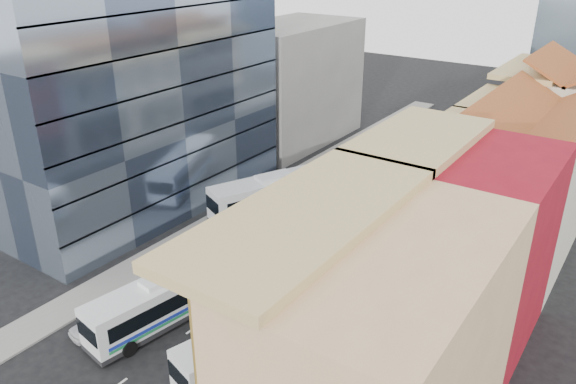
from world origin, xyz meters
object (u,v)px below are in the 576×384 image
Objects in this scene: bus_right at (259,341)px; bus_left_near at (165,298)px; shophouse_tan at (380,363)px; sedan_left at (100,321)px; bus_left_far at (274,194)px; office_tower at (127,41)px.

bus_left_near is at bearing -162.79° from bus_right.
bus_left_near is 1.04× the size of bus_right.
sedan_left is (-18.76, -0.89, -5.33)m from shophouse_tan.
shophouse_tan reaches higher than bus_left_near.
bus_left_far reaches higher than bus_left_near.
bus_right is (10.91, -16.57, -0.27)m from bus_left_far.
office_tower is 28.64m from bus_right.
bus_left_near is at bearing -38.14° from office_tower.
bus_left_far is (-19.41, 18.90, -4.06)m from shophouse_tan.
bus_left_far is 3.06× the size of sedan_left.
sedan_left is at bearing -146.18° from bus_right.
bus_right is at bearing -27.41° from office_tower.
shophouse_tan is at bearing -24.30° from office_tower.
bus_left_far reaches higher than bus_right.
bus_right is at bearing 164.64° from shophouse_tan.
office_tower is at bearing 168.96° from bus_right.
bus_left_far is (11.59, 4.90, -13.06)m from office_tower.
shophouse_tan is 27.39m from bus_left_far.
sedan_left is (0.65, -19.79, -1.27)m from bus_left_far.
sedan_left is (12.24, -14.89, -14.33)m from office_tower.
office_tower is 2.88× the size of bus_right.
office_tower is 23.23m from bus_left_near.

